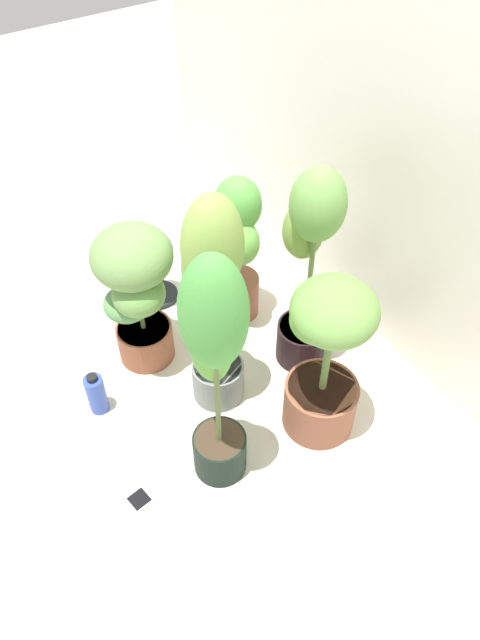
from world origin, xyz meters
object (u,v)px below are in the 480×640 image
object	(u,v)px
hygrometer_box	(140,501)
floor_fan	(153,256)
potted_plant_front_right	(215,357)
nutrient_bottle	(96,394)
potted_plant_center	(213,287)
potted_plant_back_left	(237,243)
potted_plant_back_center	(309,265)
potted_plant_back_right	(326,354)
potted_plant_front_left	(135,285)

from	to	relation	value
hygrometer_box	floor_fan	xyz separation A→B (m)	(-0.89, 0.54, 0.24)
potted_plant_front_right	nutrient_bottle	size ratio (longest dim) A/B	4.97
hygrometer_box	nutrient_bottle	world-z (taller)	nutrient_bottle
potted_plant_center	potted_plant_back_left	size ratio (longest dim) A/B	1.35
potted_plant_center	potted_plant_back_left	bearing A→B (deg)	136.71
potted_plant_front_right	potted_plant_back_center	bearing A→B (deg)	115.15
potted_plant_center	potted_plant_back_center	distance (m)	0.40
potted_plant_back_left	hygrometer_box	world-z (taller)	potted_plant_back_left
potted_plant_back_center	potted_plant_center	bearing A→B (deg)	-94.26
potted_plant_front_right	hygrometer_box	xyz separation A→B (m)	(-0.01, -0.32, -0.58)
potted_plant_back_center	potted_plant_back_right	bearing A→B (deg)	-25.93
potted_plant_front_right	floor_fan	size ratio (longest dim) A/B	2.67
potted_plant_back_left	potted_plant_front_left	distance (m)	0.46
potted_plant_front_right	nutrient_bottle	bearing A→B (deg)	-149.33
potted_plant_front_right	potted_plant_front_left	world-z (taller)	potted_plant_front_right
potted_plant_front_right	potted_plant_back_left	xyz separation A→B (m)	(-0.62, 0.47, -0.20)
potted_plant_back_right	potted_plant_back_left	world-z (taller)	potted_plant_back_left
potted_plant_back_left	potted_plant_front_left	bearing A→B (deg)	-89.48
potted_plant_back_right	potted_plant_back_center	distance (m)	0.36
potted_plant_center	floor_fan	bearing A→B (deg)	175.55
potted_plant_front_left	nutrient_bottle	world-z (taller)	potted_plant_front_left
hygrometer_box	potted_plant_center	bearing A→B (deg)	-69.11
potted_plant_front_right	potted_plant_front_left	distance (m)	0.64
potted_plant_back_right	potted_plant_back_center	size ratio (longest dim) A/B	0.76
potted_plant_front_right	nutrient_bottle	world-z (taller)	potted_plant_front_right
potted_plant_front_right	potted_plant_back_left	world-z (taller)	potted_plant_front_right
potted_plant_front_left	hygrometer_box	size ratio (longest dim) A/B	7.19
potted_plant_back_center	nutrient_bottle	bearing A→B (deg)	-102.93
potted_plant_back_right	potted_plant_center	bearing A→B (deg)	-143.43
potted_plant_back_right	potted_plant_center	distance (m)	0.46
potted_plant_back_center	floor_fan	xyz separation A→B (m)	(-0.63, -0.35, -0.24)
potted_plant_back_right	potted_plant_back_center	world-z (taller)	potted_plant_back_center
potted_plant_front_right	potted_plant_back_center	size ratio (longest dim) A/B	1.09
potted_plant_center	potted_plant_back_left	distance (m)	0.47
potted_plant_back_right	potted_plant_center	xyz separation A→B (m)	(-0.34, -0.25, 0.18)
potted_plant_back_right	potted_plant_back_left	distance (m)	0.66
potted_plant_center	potted_plant_back_center	world-z (taller)	potted_plant_center
potted_plant_back_left	floor_fan	size ratio (longest dim) A/B	1.88
potted_plant_front_left	nutrient_bottle	bearing A→B (deg)	-61.35
potted_plant_front_right	potted_plant_back_center	xyz separation A→B (m)	(-0.27, 0.57, -0.10)
potted_plant_center	nutrient_bottle	xyz separation A→B (m)	(-0.16, -0.44, -0.47)
hygrometer_box	floor_fan	distance (m)	1.06
nutrient_bottle	potted_plant_back_right	bearing A→B (deg)	54.22
nutrient_bottle	potted_plant_back_center	bearing A→B (deg)	77.07
potted_plant_front_right	potted_plant_back_right	bearing A→B (deg)	84.68
potted_plant_front_right	potted_plant_back_right	size ratio (longest dim) A/B	1.43
hygrometer_box	potted_plant_front_left	bearing A→B (deg)	-38.02
potted_plant_front_left	hygrometer_box	world-z (taller)	potted_plant_front_left
potted_plant_back_left	potted_plant_back_right	bearing A→B (deg)	-4.76
potted_plant_back_center	nutrient_bottle	world-z (taller)	potted_plant_back_center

